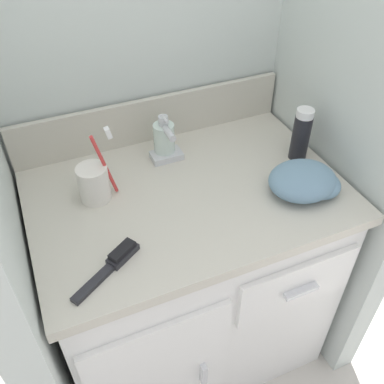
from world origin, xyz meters
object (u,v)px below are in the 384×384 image
Objects in this scene: toothbrush_cup at (94,183)px; shaving_cream_can at (301,135)px; hand_towel at (306,181)px; soap_dispenser at (163,140)px; hairbrush at (114,262)px.

toothbrush_cup reaches higher than shaving_cream_can.
hand_towel is at bearing -20.71° from toothbrush_cup.
shaving_cream_can is at bearing 63.50° from hand_towel.
toothbrush_cup is 1.45× the size of soap_dispenser.
toothbrush_cup is at bearing 174.50° from shaving_cream_can.
toothbrush_cup reaches higher than soap_dispenser.
soap_dispenser is 0.74× the size of hand_towel.
shaving_cream_can is 0.90× the size of hairbrush.
hairbrush is (-0.24, -0.34, -0.05)m from soap_dispenser.
soap_dispenser reaches higher than hand_towel.
hairbrush is at bearing -175.42° from hand_towel.
shaving_cream_can reaches higher than soap_dispenser.
shaving_cream_can is (0.36, -0.16, 0.02)m from soap_dispenser.
soap_dispenser reaches higher than hairbrush.
hairbrush is (-0.02, -0.24, -0.04)m from toothbrush_cup.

